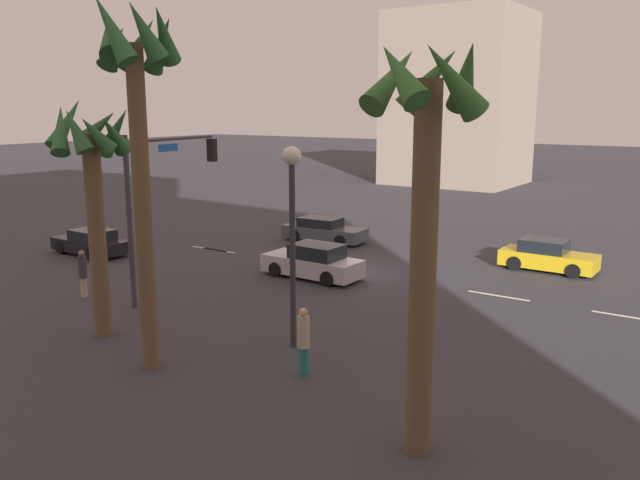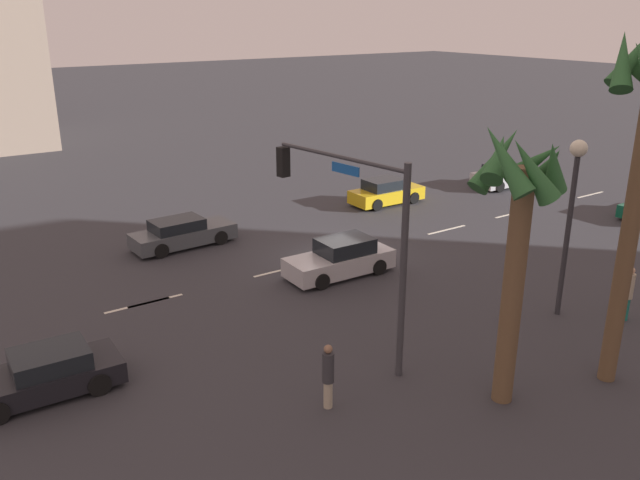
{
  "view_description": "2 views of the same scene",
  "coord_description": "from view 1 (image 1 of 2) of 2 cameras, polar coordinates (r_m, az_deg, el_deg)",
  "views": [
    {
      "loc": [
        -14.35,
        24.0,
        7.19
      ],
      "look_at": [
        1.56,
        0.28,
        1.34
      ],
      "focal_mm": 36.35,
      "sensor_mm": 36.0,
      "label": 1
    },
    {
      "loc": [
        15.25,
        21.41,
        9.98
      ],
      "look_at": [
        1.51,
        1.11,
        1.4
      ],
      "focal_mm": 36.85,
      "sensor_mm": 36.0,
      "label": 2
    }
  ],
  "objects": [
    {
      "name": "palm_tree_0",
      "position": [
        12.9,
        9.2,
        5.5
      ],
      "size": [
        2.57,
        2.43,
        8.55
      ],
      "color": "brown",
      "rests_on": "ground_plane"
    },
    {
      "name": "lane_stripe_3",
      "position": [
        30.41,
        -1.78,
        -2.09
      ],
      "size": [
        2.09,
        0.14,
        0.01
      ],
      "primitive_type": "cube",
      "color": "silver",
      "rests_on": "ground_plane"
    },
    {
      "name": "car_5",
      "position": [
        34.17,
        -19.53,
        -0.23
      ],
      "size": [
        4.2,
        1.98,
        1.28
      ],
      "color": "black",
      "rests_on": "ground_plane"
    },
    {
      "name": "car_4",
      "position": [
        30.77,
        19.38,
        -1.37
      ],
      "size": [
        4.13,
        1.83,
        1.4
      ],
      "color": "gold",
      "rests_on": "ground_plane"
    },
    {
      "name": "lane_stripe_5",
      "position": [
        34.02,
        -9.72,
        -0.78
      ],
      "size": [
        2.39,
        0.14,
        0.01
      ],
      "primitive_type": "cube",
      "color": "silver",
      "rests_on": "ground_plane"
    },
    {
      "name": "pedestrian_1",
      "position": [
        17.74,
        -1.46,
        -8.75
      ],
      "size": [
        0.39,
        0.39,
        1.93
      ],
      "color": "#1E7266",
      "rests_on": "ground_plane"
    },
    {
      "name": "traffic_signal",
      "position": [
        25.36,
        -13.74,
        4.65
      ],
      "size": [
        0.99,
        5.49,
        6.26
      ],
      "color": "#38383D",
      "rests_on": "ground_plane"
    },
    {
      "name": "streetlamp",
      "position": [
        19.0,
        -2.47,
        2.77
      ],
      "size": [
        0.56,
        0.56,
        6.11
      ],
      "color": "#2D2D33",
      "rests_on": "ground_plane"
    },
    {
      "name": "lane_stripe_4",
      "position": [
        33.57,
        -8.88,
        -0.92
      ],
      "size": [
        2.07,
        0.14,
        0.01
      ],
      "primitive_type": "cube",
      "color": "silver",
      "rests_on": "ground_plane"
    },
    {
      "name": "pedestrian_0",
      "position": [
        26.5,
        -20.16,
        -2.68
      ],
      "size": [
        0.45,
        0.45,
        1.85
      ],
      "color": "#B2A58C",
      "rests_on": "ground_plane"
    },
    {
      "name": "lane_stripe_1",
      "position": [
        25.27,
        24.98,
        -6.06
      ],
      "size": [
        1.93,
        0.14,
        0.01
      ],
      "primitive_type": "cube",
      "color": "silver",
      "rests_on": "ground_plane"
    },
    {
      "name": "palm_tree_1",
      "position": [
        17.83,
        -15.68,
        11.28
      ],
      "size": [
        2.48,
        2.56,
        10.0
      ],
      "color": "brown",
      "rests_on": "ground_plane"
    },
    {
      "name": "building_0",
      "position": [
        64.12,
        12.1,
        12.02
      ],
      "size": [
        11.78,
        10.71,
        15.91
      ],
      "primitive_type": "cube",
      "rotation": [
        0.0,
        0.0,
        -0.01
      ],
      "color": "gray",
      "rests_on": "ground_plane"
    },
    {
      "name": "ground_plane",
      "position": [
        28.88,
        2.89,
        -2.85
      ],
      "size": [
        220.0,
        220.0,
        0.0
      ],
      "primitive_type": "plane",
      "color": "#333338"
    },
    {
      "name": "palm_tree_2",
      "position": [
        21.2,
        -19.41,
        5.92
      ],
      "size": [
        2.56,
        2.52,
        7.62
      ],
      "color": "brown",
      "rests_on": "ground_plane"
    },
    {
      "name": "car_1",
      "position": [
        35.35,
        0.32,
        0.85
      ],
      "size": [
        4.68,
        1.94,
        1.3
      ],
      "color": "#474C51",
      "rests_on": "ground_plane"
    },
    {
      "name": "car_2",
      "position": [
        27.79,
        -0.6,
        -1.97
      ],
      "size": [
        4.42,
        1.9,
        1.49
      ],
      "color": "#B7B7BC",
      "rests_on": "ground_plane"
    },
    {
      "name": "lane_stripe_2",
      "position": [
        26.22,
        15.44,
        -4.76
      ],
      "size": [
        2.43,
        0.14,
        0.01
      ],
      "primitive_type": "cube",
      "color": "silver",
      "rests_on": "ground_plane"
    }
  ]
}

